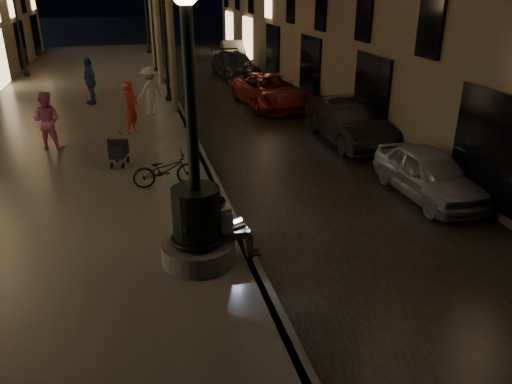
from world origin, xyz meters
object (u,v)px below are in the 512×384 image
object	(u,v)px
lamp_left_c	(17,19)
pedestrian_pink	(47,120)
lamp_curb_c	(152,17)
pedestrian_blue	(90,81)
seated_man_laptop	(229,225)
car_front	(429,174)
bicycle	(166,170)
lamp_curb_a	(188,55)
car_fifth	(233,51)
lamp_curb_b	(164,29)
stroller	(118,149)
car_third	(271,91)
car_second	(348,121)
car_rear	(235,65)
pedestrian_red	(131,108)
pedestrian_white	(150,91)
fountain_lamppost	(196,213)
lamp_curb_d	(145,9)

from	to	relation	value
lamp_left_c	pedestrian_pink	bearing A→B (deg)	-78.51
lamp_curb_c	pedestrian_blue	xyz separation A→B (m)	(-3.27, -7.82, -2.06)
seated_man_laptop	car_front	distance (m)	5.97
car_front	bicycle	size ratio (longest dim) A/B	2.17
lamp_curb_a	car_front	size ratio (longest dim) A/B	1.31
car_fifth	lamp_curb_b	bearing A→B (deg)	-108.50
car_front	bicycle	distance (m)	6.74
stroller	car_third	xyz separation A→B (m)	(6.44, 6.72, 0.01)
car_second	pedestrian_blue	size ratio (longest dim) A/B	2.33
car_second	pedestrian_blue	world-z (taller)	pedestrian_blue
pedestrian_pink	car_rear	bearing A→B (deg)	-109.03
lamp_curb_b	pedestrian_pink	bearing A→B (deg)	-125.58
pedestrian_red	pedestrian_white	xyz separation A→B (m)	(0.77, 2.62, 0.02)
lamp_curb_a	car_third	distance (m)	8.23
lamp_curb_a	pedestrian_red	distance (m)	4.14
lamp_curb_a	pedestrian_blue	bearing A→B (deg)	111.78
car_third	pedestrian_blue	distance (m)	7.76
pedestrian_red	pedestrian_blue	xyz separation A→B (m)	(-1.60, 5.06, 0.07)
fountain_lamppost	lamp_left_c	world-z (taller)	fountain_lamppost
bicycle	car_third	bearing A→B (deg)	-34.69
stroller	pedestrian_white	bearing A→B (deg)	93.80
fountain_lamppost	car_second	world-z (taller)	fountain_lamppost
lamp_curb_d	stroller	world-z (taller)	lamp_curb_d
car_third	pedestrian_white	world-z (taller)	pedestrian_white
car_second	car_third	distance (m)	5.79
lamp_curb_c	pedestrian_blue	size ratio (longest dim) A/B	2.47
bicycle	lamp_curb_a	bearing A→B (deg)	-28.47
lamp_curb_a	pedestrian_pink	world-z (taller)	lamp_curb_a
lamp_curb_a	car_rear	distance (m)	14.86
seated_man_laptop	lamp_left_c	distance (m)	23.21
lamp_curb_a	car_third	world-z (taller)	lamp_curb_a
car_second	bicycle	bearing A→B (deg)	-155.14
fountain_lamppost	lamp_curb_c	size ratio (longest dim) A/B	1.08
lamp_curb_b	fountain_lamppost	bearing A→B (deg)	-92.86
car_fifth	lamp_left_c	bearing A→B (deg)	-155.80
car_fifth	pedestrian_red	bearing A→B (deg)	-107.01
lamp_curb_b	pedestrian_pink	size ratio (longest dim) A/B	2.64
lamp_left_c	car_second	size ratio (longest dim) A/B	1.06
lamp_curb_b	pedestrian_blue	distance (m)	3.87
bicycle	lamp_curb_c	bearing A→B (deg)	-6.26
stroller	car_fifth	xyz separation A→B (m)	(7.64, 20.37, -0.03)
lamp_curb_a	stroller	xyz separation A→B (m)	(-2.14, -0.17, -2.54)
car_rear	lamp_curb_d	bearing A→B (deg)	109.05
stroller	car_third	size ratio (longest dim) A/B	0.19
lamp_left_c	car_third	world-z (taller)	lamp_left_c
car_rear	car_second	bearing A→B (deg)	-89.34
stroller	pedestrian_blue	xyz separation A→B (m)	(-1.13, 8.35, 0.48)
fountain_lamppost	stroller	xyz separation A→B (m)	(-1.44, 5.83, -0.52)
lamp_curb_a	lamp_curb_d	size ratio (longest dim) A/B	1.00
car_second	pedestrian_pink	xyz separation A→B (m)	(-9.68, 1.18, 0.36)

